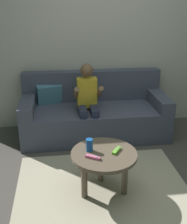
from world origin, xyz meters
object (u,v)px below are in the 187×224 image
(person_seated_on_couch, at_px, (88,100))
(game_remote_lime_near_edge, at_px, (117,150))
(game_remote_pink_center, at_px, (93,157))
(coffee_table, at_px, (104,159))
(soda_can, at_px, (89,145))
(couch, at_px, (94,114))

(person_seated_on_couch, height_order, game_remote_lime_near_edge, person_seated_on_couch)
(person_seated_on_couch, bearing_deg, game_remote_pink_center, -93.92)
(coffee_table, distance_m, soda_can, 0.19)
(coffee_table, distance_m, game_remote_pink_center, 0.17)
(couch, relative_size, game_remote_pink_center, 14.05)
(person_seated_on_couch, xyz_separation_m, game_remote_lime_near_edge, (0.15, -1.11, -0.12))
(couch, bearing_deg, person_seated_on_couch, -118.00)
(coffee_table, distance_m, game_remote_lime_near_edge, 0.15)
(game_remote_pink_center, bearing_deg, couch, 82.54)
(couch, xyz_separation_m, person_seated_on_couch, (-0.10, -0.19, 0.28))
(game_remote_lime_near_edge, bearing_deg, couch, 92.30)
(coffee_table, height_order, game_remote_lime_near_edge, game_remote_lime_near_edge)
(person_seated_on_couch, distance_m, game_remote_lime_near_edge, 1.13)
(couch, distance_m, game_remote_pink_center, 1.41)
(person_seated_on_couch, distance_m, soda_can, 1.07)
(soda_can, bearing_deg, coffee_table, -19.93)
(soda_can, bearing_deg, game_remote_pink_center, -83.29)
(game_remote_pink_center, bearing_deg, coffee_table, 39.18)
(person_seated_on_couch, xyz_separation_m, soda_can, (-0.10, -1.06, -0.07))
(person_seated_on_couch, bearing_deg, game_remote_lime_near_edge, -82.23)
(couch, distance_m, game_remote_lime_near_edge, 1.31)
(coffee_table, bearing_deg, couch, 87.01)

